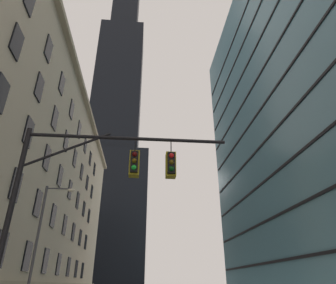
{
  "coord_description": "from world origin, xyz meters",
  "views": [
    {
      "loc": [
        -2.13,
        -7.4,
        1.94
      ],
      "look_at": [
        1.15,
        28.62,
        19.78
      ],
      "focal_mm": 31.11,
      "sensor_mm": 36.0,
      "label": 1
    }
  ],
  "objects": [
    {
      "name": "station_building",
      "position": [
        -17.83,
        24.64,
        13.25
      ],
      "size": [
        14.34,
        61.3,
        26.55
      ],
      "color": "#BCAF93",
      "rests_on": "ground"
    },
    {
      "name": "dark_skyscraper",
      "position": [
        -13.14,
        88.99,
        58.83
      ],
      "size": [
        25.03,
        25.03,
        202.29
      ],
      "color": "black",
      "rests_on": "ground"
    },
    {
      "name": "glass_office_midrise",
      "position": [
        20.36,
        22.44,
        21.36
      ],
      "size": [
        18.83,
        35.16,
        42.73
      ],
      "color": "teal",
      "rests_on": "ground"
    },
    {
      "name": "traffic_signal_mast",
      "position": [
        -3.66,
        3.4,
        5.46
      ],
      "size": [
        8.18,
        0.63,
        7.45
      ],
      "color": "black",
      "rests_on": "sidewalk_left"
    },
    {
      "name": "street_lamppost",
      "position": [
        -8.73,
        13.6,
        4.98
      ],
      "size": [
        2.11,
        0.32,
        8.22
      ],
      "color": "#47474C",
      "rests_on": "sidewalk_left"
    }
  ]
}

